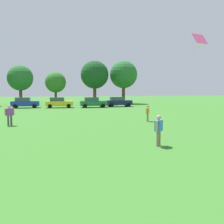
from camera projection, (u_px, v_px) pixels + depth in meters
ground_plane at (64, 116)px, 29.71m from camera, size 160.00×160.00×0.00m
adult_bystander at (159, 128)px, 14.15m from camera, size 0.58×0.64×1.66m
bystander_near_trees at (148, 112)px, 24.89m from camera, size 0.47×0.65×1.51m
bystander_midfield at (10, 113)px, 21.97m from camera, size 0.72×0.57×1.73m
kite at (200, 40)px, 16.20m from camera, size 1.08×0.76×1.05m
parked_car_blue_0 at (25, 103)px, 42.54m from camera, size 4.30×2.02×1.68m
parked_car_yellow_1 at (59, 102)px, 42.96m from camera, size 4.30×2.02×1.68m
parked_car_green_2 at (93, 102)px, 43.51m from camera, size 4.30×2.02×1.68m
parked_car_navy_3 at (119, 102)px, 45.59m from camera, size 4.30×2.02×1.68m
tree_left at (20, 78)px, 50.48m from camera, size 4.84×4.84×7.54m
tree_center at (56, 82)px, 52.63m from camera, size 4.12×4.12×6.41m
tree_right at (95, 75)px, 52.43m from camera, size 5.51×5.51×8.59m
tree_far_right at (124, 75)px, 54.99m from camera, size 5.68×5.68×8.86m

